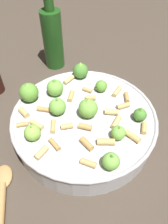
% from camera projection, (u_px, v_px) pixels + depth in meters
% --- Properties ---
extents(ground_plane, '(2.40, 2.40, 0.00)m').
position_uv_depth(ground_plane, '(84.00, 132.00, 0.51)').
color(ground_plane, '#42382D').
extents(cooking_pan, '(0.31, 0.31, 0.11)m').
position_uv_depth(cooking_pan, '(83.00, 121.00, 0.49)').
color(cooking_pan, '#B7B7BC').
rests_on(cooking_pan, ground).
extents(olive_oil_bottle, '(0.06, 0.06, 0.22)m').
position_uv_depth(olive_oil_bottle, '(53.00, 38.00, 0.63)').
color(olive_oil_bottle, '#1E4C19').
rests_on(olive_oil_bottle, ground).
extents(wooden_spoon, '(0.06, 0.25, 0.02)m').
position_uv_depth(wooden_spoon, '(0.00, 222.00, 0.37)').
color(wooden_spoon, '#B2844C').
rests_on(wooden_spoon, ground).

